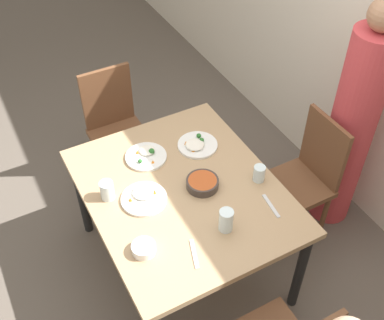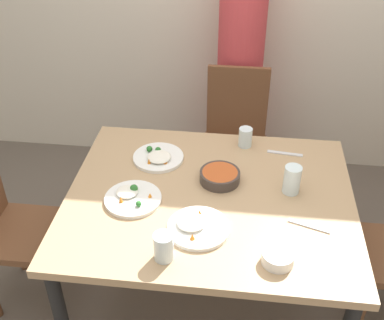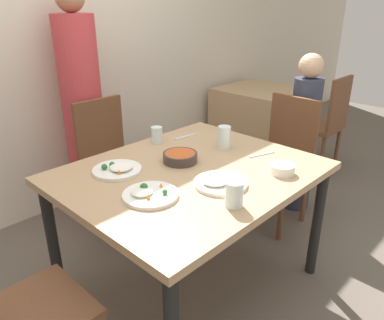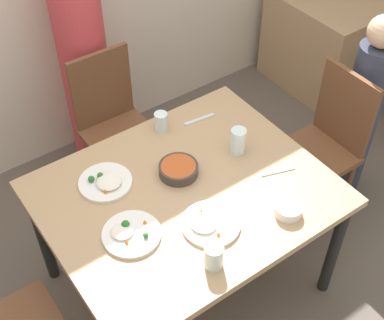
# 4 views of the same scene
# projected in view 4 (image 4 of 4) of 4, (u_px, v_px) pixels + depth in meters

# --- Properties ---
(ground_plane) EXTENTS (10.00, 10.00, 0.00)m
(ground_plane) POSITION_uv_depth(u_px,v_px,m) (187.00, 280.00, 3.02)
(ground_plane) COLOR #60564C
(dining_table) EXTENTS (1.31, 1.07, 0.75)m
(dining_table) POSITION_uv_depth(u_px,v_px,m) (186.00, 202.00, 2.55)
(dining_table) COLOR tan
(dining_table) RESTS_ON ground_plane
(chair_adult_spot) EXTENTS (0.40, 0.40, 0.95)m
(chair_adult_spot) POSITION_uv_depth(u_px,v_px,m) (114.00, 123.00, 3.21)
(chair_adult_spot) COLOR brown
(chair_adult_spot) RESTS_ON ground_plane
(chair_child_spot) EXTENTS (0.40, 0.40, 0.95)m
(chair_child_spot) POSITION_uv_depth(u_px,v_px,m) (325.00, 143.00, 3.08)
(chair_child_spot) COLOR brown
(chair_child_spot) RESTS_ON ground_plane
(person_adult) EXTENTS (0.29, 0.29, 1.69)m
(person_adult) POSITION_uv_depth(u_px,v_px,m) (84.00, 59.00, 3.19)
(person_adult) COLOR #C63D42
(person_adult) RESTS_ON ground_plane
(person_child) EXTENTS (0.21, 0.21, 1.23)m
(person_child) POSITION_uv_depth(u_px,v_px,m) (361.00, 114.00, 3.14)
(person_child) COLOR #33384C
(person_child) RESTS_ON ground_plane
(bowl_curry) EXTENTS (0.19, 0.19, 0.05)m
(bowl_curry) POSITION_uv_depth(u_px,v_px,m) (178.00, 169.00, 2.56)
(bowl_curry) COLOR #3D332D
(bowl_curry) RESTS_ON dining_table
(plate_rice_adult) EXTENTS (0.26, 0.26, 0.05)m
(plate_rice_adult) POSITION_uv_depth(u_px,v_px,m) (130.00, 233.00, 2.30)
(plate_rice_adult) COLOR white
(plate_rice_adult) RESTS_ON dining_table
(plate_rice_child) EXTENTS (0.26, 0.26, 0.05)m
(plate_rice_child) POSITION_uv_depth(u_px,v_px,m) (209.00, 224.00, 2.34)
(plate_rice_child) COLOR white
(plate_rice_child) RESTS_ON dining_table
(plate_noodles) EXTENTS (0.26, 0.26, 0.05)m
(plate_noodles) POSITION_uv_depth(u_px,v_px,m) (106.00, 182.00, 2.51)
(plate_noodles) COLOR white
(plate_noodles) RESTS_ON dining_table
(bowl_rice_small) EXTENTS (0.13, 0.13, 0.05)m
(bowl_rice_small) POSITION_uv_depth(u_px,v_px,m) (288.00, 209.00, 2.38)
(bowl_rice_small) COLOR white
(bowl_rice_small) RESTS_ON dining_table
(glass_water_tall) EXTENTS (0.07, 0.07, 0.10)m
(glass_water_tall) POSITION_uv_depth(u_px,v_px,m) (161.00, 122.00, 2.77)
(glass_water_tall) COLOR silver
(glass_water_tall) RESTS_ON dining_table
(glass_water_short) EXTENTS (0.08, 0.08, 0.12)m
(glass_water_short) POSITION_uv_depth(u_px,v_px,m) (214.00, 257.00, 2.16)
(glass_water_short) COLOR silver
(glass_water_short) RESTS_ON dining_table
(glass_water_center) EXTENTS (0.08, 0.08, 0.14)m
(glass_water_center) POSITION_uv_depth(u_px,v_px,m) (238.00, 141.00, 2.64)
(glass_water_center) COLOR silver
(glass_water_center) RESTS_ON dining_table
(fork_steel) EXTENTS (0.18, 0.04, 0.01)m
(fork_steel) POSITION_uv_depth(u_px,v_px,m) (199.00, 119.00, 2.86)
(fork_steel) COLOR silver
(fork_steel) RESTS_ON dining_table
(spoon_steel) EXTENTS (0.18, 0.08, 0.01)m
(spoon_steel) POSITION_uv_depth(u_px,v_px,m) (278.00, 171.00, 2.58)
(spoon_steel) COLOR silver
(spoon_steel) RESTS_ON dining_table
(background_table) EXTENTS (0.78, 0.80, 0.72)m
(background_table) POSITION_uv_depth(u_px,v_px,m) (332.00, 39.00, 4.16)
(background_table) COLOR tan
(background_table) RESTS_ON ground_plane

